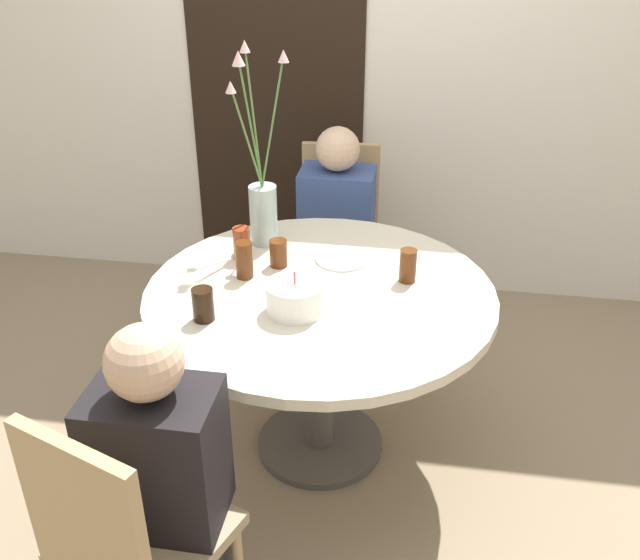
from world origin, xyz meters
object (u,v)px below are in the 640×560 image
drink_glass_2 (244,260)px  person_woman (337,242)px  drink_glass_4 (203,304)px  person_boy (164,497)px  chair_left_flank (339,227)px  side_plate (342,259)px  drink_glass_1 (408,266)px  flower_vase (262,198)px  drink_glass_0 (278,253)px  chair_right_flank (123,536)px  drink_glass_3 (242,243)px  birthday_cake (295,298)px

drink_glass_2 → person_woman: size_ratio=0.13×
drink_glass_4 → person_boy: (0.04, -0.56, -0.29)m
chair_left_flank → side_plate: size_ratio=4.37×
drink_glass_1 → drink_glass_2: drink_glass_2 is taller
drink_glass_1 → person_boy: size_ratio=0.12×
chair_left_flank → flower_vase: bearing=-111.5°
drink_glass_4 → person_woman: bearing=75.6°
drink_glass_0 → drink_glass_4: drink_glass_4 is taller
chair_right_flank → person_boy: person_boy is taller
side_plate → drink_glass_3: bearing=-173.5°
chair_right_flank → birthday_cake: bearing=-89.9°
chair_left_flank → birthday_cake: bearing=-93.4°
birthday_cake → drink_glass_0: bearing=111.4°
drink_glass_4 → side_plate: bearing=51.5°
birthday_cake → drink_glass_0: (-0.12, 0.31, -0.00)m
person_boy → chair_left_flank: bearing=82.6°
drink_glass_3 → person_woman: 0.78m
drink_glass_1 → drink_glass_2: size_ratio=0.89×
drink_glass_0 → drink_glass_3: drink_glass_3 is taller
chair_left_flank → birthday_cake: size_ratio=4.60×
chair_left_flank → drink_glass_2: chair_left_flank is taller
chair_right_flank → drink_glass_2: chair_right_flank is taller
birthday_cake → person_boy: (-0.25, -0.66, -0.28)m
drink_glass_0 → person_boy: size_ratio=0.10×
chair_left_flank → drink_glass_3: size_ratio=7.06×
drink_glass_3 → person_woman: size_ratio=0.12×
chair_left_flank → person_boy: 1.86m
drink_glass_4 → drink_glass_2: bearing=78.8°
birthday_cake → drink_glass_0: birthday_cake is taller
chair_left_flank → drink_glass_4: bearing=-106.1°
chair_right_flank → flower_vase: bearing=-72.7°
drink_glass_4 → person_boy: person_boy is taller
chair_right_flank → flower_vase: flower_vase is taller
drink_glass_0 → drink_glass_2: bearing=-134.3°
side_plate → drink_glass_3: size_ratio=1.62×
flower_vase → drink_glass_0: bearing=-61.6°
flower_vase → drink_glass_0: flower_vase is taller
chair_right_flank → person_woman: (0.31, 1.83, -0.00)m
birthday_cake → drink_glass_2: size_ratio=1.39×
drink_glass_2 → person_woman: person_woman is taller
side_plate → drink_glass_2: 0.39m
flower_vase → drink_glass_3: bearing=-107.9°
drink_glass_1 → person_boy: 1.15m
chair_right_flank → drink_glass_3: bearing=-70.8°
birthday_cake → drink_glass_1: birthday_cake is taller
chair_left_flank → person_boy: person_boy is taller
drink_glass_0 → drink_glass_2: (-0.10, -0.11, 0.02)m
birthday_cake → drink_glass_3: bearing=127.8°
person_boy → drink_glass_4: bearing=93.9°
side_plate → person_woman: bearing=99.5°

